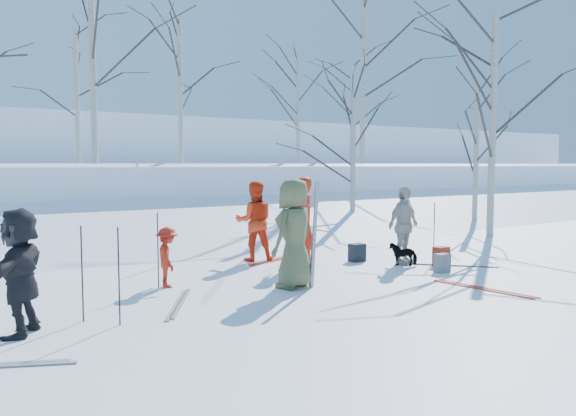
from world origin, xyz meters
TOP-DOWN VIEW (x-y plane):
  - ground at (0.00, 0.00)m, footprint 120.00×120.00m
  - snow_ramp at (0.00, 7.00)m, footprint 70.00×9.49m
  - snow_plateau at (0.00, 17.00)m, footprint 70.00×18.00m
  - far_hill at (0.00, 38.00)m, footprint 90.00×30.00m
  - skier_olive_center at (-0.73, 0.19)m, footprint 1.11×0.92m
  - skier_red_north at (0.63, 1.92)m, footprint 0.80×0.63m
  - skier_redor_behind at (0.08, 3.00)m, footprint 1.07×0.97m
  - skier_red_seated at (-2.58, 1.46)m, footprint 0.54×0.76m
  - skier_cream_east at (2.58, 0.84)m, footprint 1.06×0.60m
  - skier_grey_west at (-5.18, -0.17)m, footprint 1.21×1.54m
  - dog at (2.47, 0.73)m, footprint 0.62×0.57m
  - upright_ski_left at (-0.43, -0.01)m, footprint 0.09×0.16m
  - upright_ski_right at (-0.42, 0.02)m, footprint 0.09×0.23m
  - ski_pair_a at (3.25, 0.13)m, footprint 2.10×2.10m
  - ski_pair_c at (-2.89, 0.19)m, footprint 1.86×2.07m
  - ski_pair_d at (0.55, 2.80)m, footprint 1.40×2.03m
  - ski_pair_e at (1.99, -1.73)m, footprint 0.73×1.96m
  - ski_pole_a at (-4.38, -0.00)m, footprint 0.02×0.02m
  - ski_pole_b at (0.96, 2.72)m, footprint 0.02×0.02m
  - ski_pole_c at (-4.00, -0.44)m, footprint 0.02×0.02m
  - ski_pole_d at (3.31, 0.63)m, footprint 0.02×0.02m
  - ski_pole_e at (-2.75, 1.48)m, footprint 0.02×0.02m
  - ski_pole_f at (0.52, 2.18)m, footprint 0.02×0.02m
  - backpack_red at (3.08, 0.21)m, footprint 0.32×0.22m
  - backpack_grey at (2.57, -0.27)m, footprint 0.30×0.20m
  - backpack_dark at (1.96, 1.66)m, footprint 0.34×0.24m
  - birch_plateau_a at (-1.49, 10.53)m, footprint 5.42×5.42m
  - birch_plateau_b at (10.09, 10.99)m, footprint 6.36×6.36m
  - birch_plateau_d at (12.74, 14.94)m, footprint 4.30×4.30m
  - birch_plateau_e at (7.66, 12.43)m, footprint 3.78×3.78m
  - birch_plateau_f at (2.09, 12.10)m, footprint 4.37×4.37m
  - birch_plateau_h at (-0.61, 16.69)m, footprint 4.50×4.50m
  - birch_edge_b at (8.12, 2.80)m, footprint 5.30×5.30m
  - birch_edge_c at (10.00, 4.85)m, footprint 3.98×3.98m
  - birch_edge_e at (5.62, 6.23)m, footprint 3.75×3.75m

SIDE VIEW (x-z plane):
  - ground at x=0.00m, z-range 0.00..0.00m
  - ski_pair_a at x=3.25m, z-range 0.00..0.02m
  - ski_pair_c at x=-2.89m, z-range 0.00..0.02m
  - ski_pair_d at x=0.55m, z-range 0.00..0.02m
  - ski_pair_e at x=1.99m, z-range 0.00..0.02m
  - snow_ramp at x=0.00m, z-range -1.91..2.21m
  - backpack_grey at x=2.57m, z-range 0.00..0.38m
  - backpack_dark at x=1.96m, z-range 0.00..0.40m
  - backpack_red at x=3.08m, z-range 0.00..0.42m
  - dog at x=2.47m, z-range 0.00..0.49m
  - skier_red_seated at x=-2.58m, z-range 0.00..1.08m
  - ski_pole_a at x=-4.38m, z-range 0.00..1.34m
  - ski_pole_b at x=0.96m, z-range 0.00..1.34m
  - ski_pole_c at x=-4.00m, z-range 0.00..1.34m
  - ski_pole_d at x=3.31m, z-range 0.00..1.34m
  - ski_pole_e at x=-2.75m, z-range 0.00..1.34m
  - ski_pole_f at x=0.52m, z-range 0.00..1.34m
  - skier_grey_west at x=-5.18m, z-range 0.00..1.63m
  - skier_cream_east at x=2.58m, z-range 0.00..1.70m
  - skier_redor_behind at x=0.08m, z-range 0.00..1.80m
  - upright_ski_left at x=-0.43m, z-range 0.00..1.90m
  - upright_ski_right at x=-0.42m, z-range 0.00..1.90m
  - skier_red_north at x=0.63m, z-range 0.00..1.91m
  - skier_olive_center at x=-0.73m, z-range 0.00..1.94m
  - snow_plateau at x=0.00m, z-range -0.10..2.10m
  - far_hill at x=0.00m, z-range -1.00..5.00m
  - birch_edge_e at x=5.62m, z-range 0.00..4.49m
  - birch_edge_c at x=10.00m, z-range 0.00..4.83m
  - birch_edge_b at x=8.12m, z-range 0.00..6.72m
  - birch_plateau_e at x=7.66m, z-range 2.20..6.74m
  - birch_plateau_d at x=12.74m, z-range 2.20..7.48m
  - birch_plateau_f at x=2.09m, z-range 2.20..7.59m
  - birch_plateau_h at x=-0.61m, z-range 2.20..7.77m
  - birch_plateau_a at x=-1.49m, z-range 2.20..9.08m
  - birch_plateau_b at x=10.09m, z-range 2.20..10.43m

